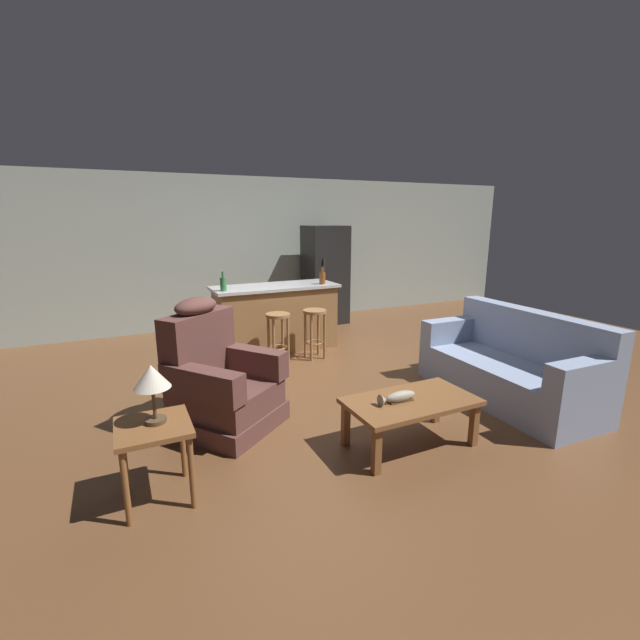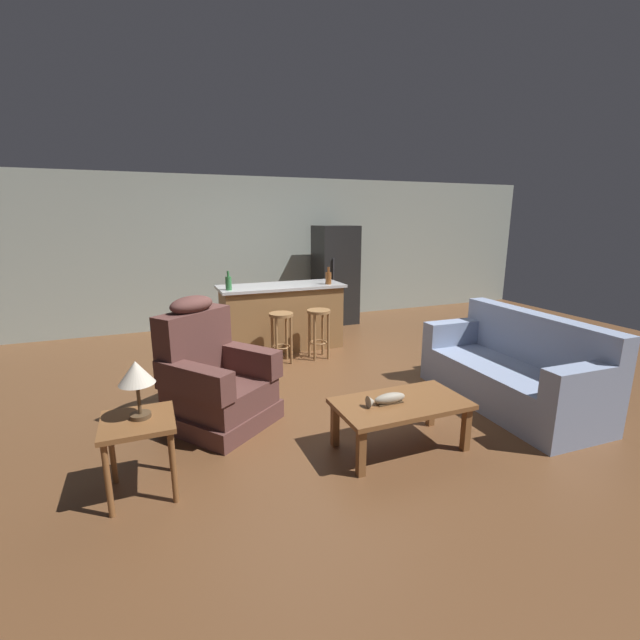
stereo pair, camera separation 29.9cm
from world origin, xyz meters
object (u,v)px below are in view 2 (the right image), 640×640
object	(u,v)px
end_table	(139,433)
bar_stool_left	(281,328)
recliner_near_lamp	(213,380)
bar_stool_right	(319,325)
fish_figurine	(386,399)
kitchen_island	(282,317)
refrigerator	(335,275)
bottle_tall_green	(328,278)
couch	(513,372)
bottle_short_amber	(229,283)
table_lamp	(136,375)
coffee_table	(401,408)

from	to	relation	value
end_table	bar_stool_left	size ratio (longest dim) A/B	0.82
recliner_near_lamp	bar_stool_left	size ratio (longest dim) A/B	1.76
recliner_near_lamp	bar_stool_right	size ratio (longest dim) A/B	1.76
fish_figurine	kitchen_island	world-z (taller)	kitchen_island
refrigerator	bottle_tall_green	xyz separation A→B (m)	(-0.73, -1.39, 0.17)
kitchen_island	bar_stool_right	bearing A→B (deg)	-61.85
couch	end_table	distance (m)	3.59
bar_stool_right	refrigerator	distance (m)	2.15
fish_figurine	bar_stool_left	size ratio (longest dim) A/B	0.50
end_table	bottle_short_amber	xyz separation A→B (m)	(1.15, 2.78, 0.59)
table_lamp	bottle_tall_green	distance (m)	3.75
table_lamp	bottle_short_amber	bearing A→B (deg)	67.81
fish_figurine	bottle_short_amber	world-z (taller)	bottle_short_amber
bottle_short_amber	bar_stool_left	bearing A→B (deg)	-38.87
bar_stool_left	bottle_short_amber	distance (m)	0.95
bar_stool_right	bottle_tall_green	distance (m)	0.80
coffee_table	refrigerator	size ratio (longest dim) A/B	0.62
fish_figurine	recliner_near_lamp	world-z (taller)	recliner_near_lamp
coffee_table	refrigerator	xyz separation A→B (m)	(1.31, 4.30, 0.52)
table_lamp	bottle_tall_green	size ratio (longest dim) A/B	1.63
table_lamp	bottle_short_amber	world-z (taller)	bottle_short_amber
fish_figurine	refrigerator	world-z (taller)	refrigerator
coffee_table	kitchen_island	distance (m)	3.11
refrigerator	bottle_short_amber	bearing A→B (deg)	-148.00
end_table	couch	bearing A→B (deg)	2.81
bottle_tall_green	refrigerator	bearing A→B (deg)	62.29
kitchen_island	bottle_short_amber	size ratio (longest dim) A/B	6.97
couch	recliner_near_lamp	distance (m)	3.04
couch	bar_stool_right	world-z (taller)	couch
kitchen_island	couch	bearing A→B (deg)	-59.04
end_table	kitchen_island	world-z (taller)	kitchen_island
coffee_table	bottle_tall_green	distance (m)	3.05
bar_stool_left	recliner_near_lamp	bearing A→B (deg)	-127.86
kitchen_island	bar_stool_right	size ratio (longest dim) A/B	2.65
table_lamp	fish_figurine	bearing A→B (deg)	-5.64
couch	refrigerator	xyz separation A→B (m)	(-0.26, 3.97, 0.54)
fish_figurine	bottle_tall_green	size ratio (longest dim) A/B	1.35
couch	refrigerator	size ratio (longest dim) A/B	1.09
coffee_table	bar_stool_left	xyz separation A→B (m)	(-0.28, 2.47, 0.11)
fish_figurine	refrigerator	size ratio (longest dim) A/B	0.19
table_lamp	bar_stool_right	world-z (taller)	table_lamp
table_lamp	coffee_table	bearing A→B (deg)	-5.36
kitchen_island	bottle_tall_green	world-z (taller)	bottle_tall_green
kitchen_island	bottle_tall_green	xyz separation A→B (m)	(0.67, -0.19, 0.57)
fish_figurine	bottle_tall_green	bearing A→B (deg)	76.01
coffee_table	bottle_tall_green	bearing A→B (deg)	78.64
kitchen_island	table_lamp	bearing A→B (deg)	-123.14
coffee_table	end_table	bearing A→B (deg)	175.39
recliner_near_lamp	couch	bearing A→B (deg)	38.88
fish_figurine	couch	size ratio (longest dim) A/B	0.18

